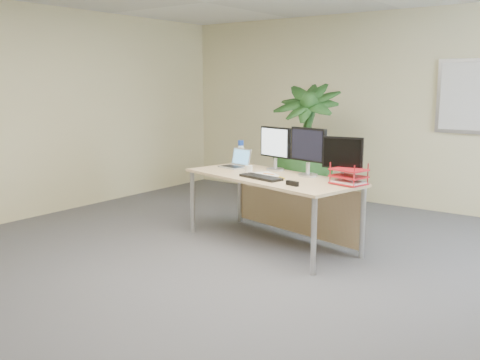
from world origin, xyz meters
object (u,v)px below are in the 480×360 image
Objects in this scene: monitor_right at (308,149)px; monitor_left at (275,146)px; desk at (278,189)px; laptop at (237,162)px; floor_plant at (305,157)px.

monitor_left is at bearing 166.83° from monitor_right.
laptop is (-0.66, 0.14, 0.22)m from desk.
floor_plant is 1.19m from monitor_left.
laptop is (-0.22, -1.21, 0.06)m from floor_plant.
laptop is at bearing -170.33° from monitor_left.
monitor_right is at bearing -59.31° from floor_plant.
floor_plant is (-0.44, 1.35, 0.16)m from desk.
floor_plant reaches higher than monitor_left.
monitor_right is (0.48, -0.11, 0.01)m from monitor_left.
desk is at bearing -50.36° from monitor_left.
floor_plant reaches higher than laptop.
desk is at bearing -159.61° from monitor_right.
monitor_right reaches higher than laptop.
floor_plant is 2.95× the size of monitor_right.
floor_plant is at bearing 120.69° from monitor_right.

